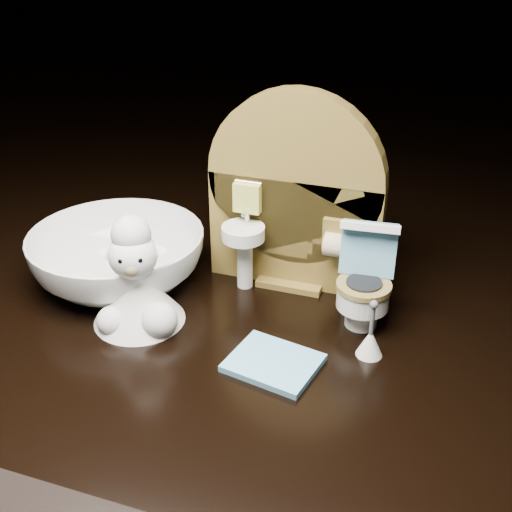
{
  "coord_description": "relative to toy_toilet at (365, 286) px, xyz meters",
  "views": [
    {
      "loc": [
        0.11,
        -0.35,
        0.26
      ],
      "look_at": [
        -0.01,
        0.02,
        0.05
      ],
      "focal_mm": 45.0,
      "sensor_mm": 36.0,
      "label": 1
    }
  ],
  "objects": [
    {
      "name": "toy_toilet",
      "position": [
        0.0,
        0.0,
        0.0
      ],
      "size": [
        0.04,
        0.05,
        0.07
      ],
      "rotation": [
        0.0,
        0.0,
        0.09
      ],
      "color": "white",
      "rests_on": "ground"
    },
    {
      "name": "ceramic_bowl",
      "position": [
        -0.19,
        -0.01,
        -0.01
      ],
      "size": [
        0.16,
        0.16,
        0.04
      ],
      "primitive_type": "imported",
      "rotation": [
        0.0,
        0.0,
        0.29
      ],
      "color": "white",
      "rests_on": "ground"
    },
    {
      "name": "plush_lamb",
      "position": [
        -0.15,
        -0.05,
        0.0
      ],
      "size": [
        0.07,
        0.06,
        0.08
      ],
      "rotation": [
        0.0,
        0.0,
        0.41
      ],
      "color": "silver",
      "rests_on": "ground"
    },
    {
      "name": "bath_mat",
      "position": [
        -0.04,
        -0.07,
        -0.03
      ],
      "size": [
        0.06,
        0.05,
        0.0
      ],
      "primitive_type": "cube",
      "rotation": [
        0.0,
        0.0,
        -0.19
      ],
      "color": "#63A3C2",
      "rests_on": "ground"
    },
    {
      "name": "toilet_brush",
      "position": [
        0.01,
        -0.04,
        -0.02
      ],
      "size": [
        0.02,
        0.02,
        0.04
      ],
      "color": "white",
      "rests_on": "ground"
    },
    {
      "name": "backdrop_panel",
      "position": [
        -0.06,
        0.03,
        0.04
      ],
      "size": [
        0.13,
        0.05,
        0.15
      ],
      "color": "brown",
      "rests_on": "ground"
    }
  ]
}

